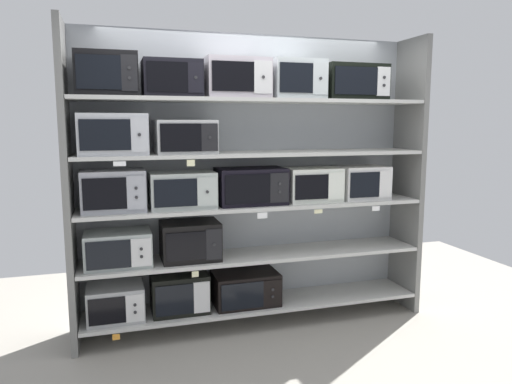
% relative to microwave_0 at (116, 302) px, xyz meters
% --- Properties ---
extents(ground, '(6.93, 6.00, 0.02)m').
position_rel_microwave_0_xyz_m(ground, '(1.18, -1.00, -0.33)').
color(ground, gray).
extents(back_panel, '(3.13, 0.04, 2.51)m').
position_rel_microwave_0_xyz_m(back_panel, '(1.18, 0.26, 0.93)').
color(back_panel, '#9EA3A8').
rests_on(back_panel, ground).
extents(upright_left, '(0.05, 0.46, 2.51)m').
position_rel_microwave_0_xyz_m(upright_left, '(-0.31, 0.00, 0.93)').
color(upright_left, slate).
rests_on(upright_left, ground).
extents(upright_right, '(0.05, 0.46, 2.51)m').
position_rel_microwave_0_xyz_m(upright_right, '(2.68, 0.00, 0.93)').
color(upright_right, slate).
rests_on(upright_right, ground).
extents(shelf_0, '(2.93, 0.46, 0.03)m').
position_rel_microwave_0_xyz_m(shelf_0, '(1.18, 0.00, -0.15)').
color(shelf_0, beige).
rests_on(shelf_0, ground).
extents(microwave_0, '(0.44, 0.38, 0.27)m').
position_rel_microwave_0_xyz_m(microwave_0, '(0.00, 0.00, 0.00)').
color(microwave_0, '#A0A2A4').
rests_on(microwave_0, shelf_0).
extents(microwave_1, '(0.47, 0.34, 0.32)m').
position_rel_microwave_0_xyz_m(microwave_1, '(0.51, 0.00, 0.02)').
color(microwave_1, black).
rests_on(microwave_1, shelf_0).
extents(microwave_2, '(0.56, 0.37, 0.28)m').
position_rel_microwave_0_xyz_m(microwave_2, '(1.09, -0.00, 0.00)').
color(microwave_2, black).
rests_on(microwave_2, shelf_0).
extents(price_tag_0, '(0.06, 0.00, 0.05)m').
position_rel_microwave_0_xyz_m(price_tag_0, '(-0.01, -0.23, -0.20)').
color(price_tag_0, orange).
extents(shelf_1, '(2.93, 0.46, 0.03)m').
position_rel_microwave_0_xyz_m(shelf_1, '(1.18, 0.00, 0.29)').
color(shelf_1, beige).
extents(microwave_3, '(0.51, 0.37, 0.27)m').
position_rel_microwave_0_xyz_m(microwave_3, '(0.04, -0.00, 0.44)').
color(microwave_3, '#9BA5A2').
rests_on(microwave_3, shelf_1).
extents(microwave_4, '(0.48, 0.37, 0.32)m').
position_rel_microwave_0_xyz_m(microwave_4, '(0.61, 0.00, 0.46)').
color(microwave_4, black).
rests_on(microwave_4, shelf_1).
extents(price_tag_1, '(0.05, 0.00, 0.05)m').
position_rel_microwave_0_xyz_m(price_tag_1, '(0.61, -0.23, 0.25)').
color(price_tag_1, beige).
extents(shelf_2, '(2.93, 0.46, 0.03)m').
position_rel_microwave_0_xyz_m(shelf_2, '(1.18, 0.00, 0.73)').
color(shelf_2, beige).
extents(microwave_5, '(0.48, 0.35, 0.32)m').
position_rel_microwave_0_xyz_m(microwave_5, '(0.02, 0.00, 0.91)').
color(microwave_5, '#9FA2AB').
rests_on(microwave_5, shelf_2).
extents(microwave_6, '(0.52, 0.35, 0.29)m').
position_rel_microwave_0_xyz_m(microwave_6, '(0.56, 0.00, 0.89)').
color(microwave_6, '#B3BCB6').
rests_on(microwave_6, shelf_2).
extents(microwave_7, '(0.57, 0.36, 0.31)m').
position_rel_microwave_0_xyz_m(microwave_7, '(1.14, -0.00, 0.90)').
color(microwave_7, black).
rests_on(microwave_7, shelf_2).
extents(microwave_8, '(0.48, 0.34, 0.29)m').
position_rel_microwave_0_xyz_m(microwave_8, '(1.70, 0.00, 0.89)').
color(microwave_8, silver).
rests_on(microwave_8, shelf_2).
extents(microwave_9, '(0.43, 0.35, 0.30)m').
position_rel_microwave_0_xyz_m(microwave_9, '(2.18, 0.00, 0.89)').
color(microwave_9, silver).
rests_on(microwave_9, shelf_2).
extents(price_tag_2, '(0.08, 0.00, 0.05)m').
position_rel_microwave_0_xyz_m(price_tag_2, '(1.17, -0.23, 0.69)').
color(price_tag_2, white).
extents(price_tag_3, '(0.07, 0.00, 0.03)m').
position_rel_microwave_0_xyz_m(price_tag_3, '(1.66, -0.23, 0.69)').
color(price_tag_3, beige).
extents(price_tag_4, '(0.07, 0.00, 0.04)m').
position_rel_microwave_0_xyz_m(price_tag_4, '(2.20, -0.23, 0.69)').
color(price_tag_4, white).
extents(shelf_3, '(2.93, 0.46, 0.03)m').
position_rel_microwave_0_xyz_m(shelf_3, '(1.18, 0.00, 1.17)').
color(shelf_3, beige).
extents(microwave_10, '(0.51, 0.44, 0.31)m').
position_rel_microwave_0_xyz_m(microwave_10, '(0.03, 0.00, 1.34)').
color(microwave_10, '#B5B8BE').
rests_on(microwave_10, shelf_3).
extents(microwave_11, '(0.47, 0.42, 0.27)m').
position_rel_microwave_0_xyz_m(microwave_11, '(0.59, -0.00, 1.32)').
color(microwave_11, '#B9BABA').
rests_on(microwave_11, shelf_3).
extents(price_tag_5, '(0.09, 0.00, 0.03)m').
position_rel_microwave_0_xyz_m(price_tag_5, '(0.07, -0.23, 1.13)').
color(price_tag_5, white).
extents(price_tag_6, '(0.06, 0.00, 0.05)m').
position_rel_microwave_0_xyz_m(price_tag_6, '(0.59, -0.23, 1.13)').
color(price_tag_6, beige).
extents(shelf_4, '(2.93, 0.46, 0.03)m').
position_rel_microwave_0_xyz_m(shelf_4, '(1.18, 0.00, 1.61)').
color(shelf_4, beige).
extents(microwave_12, '(0.45, 0.35, 0.33)m').
position_rel_microwave_0_xyz_m(microwave_12, '(0.01, 0.00, 1.79)').
color(microwave_12, black).
rests_on(microwave_12, shelf_4).
extents(microwave_13, '(0.45, 0.37, 0.28)m').
position_rel_microwave_0_xyz_m(microwave_13, '(0.49, -0.00, 1.77)').
color(microwave_13, black).
rests_on(microwave_13, shelf_4).
extents(microwave_14, '(0.51, 0.39, 0.32)m').
position_rel_microwave_0_xyz_m(microwave_14, '(1.01, 0.00, 1.78)').
color(microwave_14, '#B9AFB9').
rests_on(microwave_14, shelf_4).
extents(microwave_15, '(0.44, 0.40, 0.32)m').
position_rel_microwave_0_xyz_m(microwave_15, '(1.53, 0.00, 1.79)').
color(microwave_15, '#B5BEC0').
rests_on(microwave_15, shelf_4).
extents(microwave_16, '(0.55, 0.39, 0.30)m').
position_rel_microwave_0_xyz_m(microwave_16, '(2.06, -0.00, 1.78)').
color(microwave_16, black).
rests_on(microwave_16, shelf_4).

